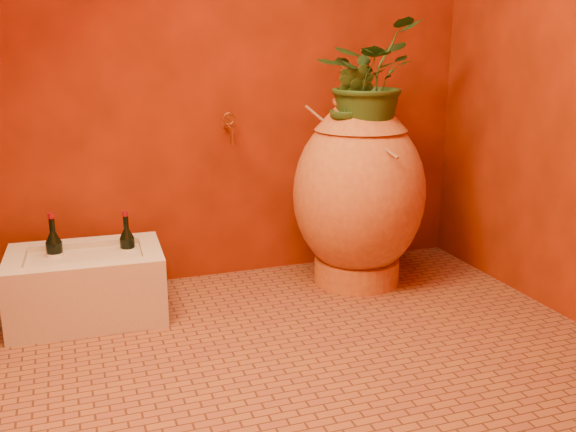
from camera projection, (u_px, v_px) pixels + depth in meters
name	position (u px, v px, depth m)	size (l,w,h in m)	color
floor	(308.00, 349.00, 2.67)	(2.50, 2.50, 0.00)	brown
wall_back	(239.00, 39.00, 3.25)	(2.50, 0.02, 2.50)	#561A04
amphora	(359.00, 193.00, 3.30)	(0.81, 0.81, 0.97)	#C78138
stone_basin	(87.00, 286.00, 2.95)	(0.70, 0.49, 0.32)	beige
wine_bottle_a	(55.00, 255.00, 2.96)	(0.07, 0.07, 0.30)	black
wine_bottle_b	(55.00, 256.00, 2.94)	(0.08, 0.08, 0.31)	black
wine_bottle_c	(128.00, 250.00, 3.04)	(0.07, 0.07, 0.30)	black
wall_tap	(230.00, 127.00, 3.27)	(0.07, 0.14, 0.15)	#9C6124
plant_main	(367.00, 79.00, 3.14)	(0.52, 0.45, 0.58)	#244A1A
plant_side	(352.00, 105.00, 3.10)	(0.22, 0.17, 0.39)	#244A1A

